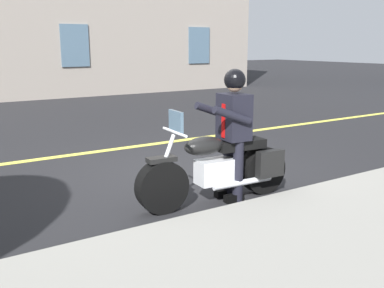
# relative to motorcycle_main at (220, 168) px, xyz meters

# --- Properties ---
(ground_plane) EXTENTS (80.00, 80.00, 0.00)m
(ground_plane) POSITION_rel_motorcycle_main_xyz_m (-0.21, -1.50, -0.45)
(ground_plane) COLOR black
(lane_center_stripe) EXTENTS (60.00, 0.16, 0.01)m
(lane_center_stripe) POSITION_rel_motorcycle_main_xyz_m (-0.21, -3.50, -0.45)
(lane_center_stripe) COLOR #E5DB4C
(lane_center_stripe) RESTS_ON ground_plane
(motorcycle_main) EXTENTS (2.22, 0.67, 1.26)m
(motorcycle_main) POSITION_rel_motorcycle_main_xyz_m (0.00, 0.00, 0.00)
(motorcycle_main) COLOR black
(motorcycle_main) RESTS_ON ground_plane
(rider_main) EXTENTS (0.64, 0.57, 1.74)m
(rider_main) POSITION_rel_motorcycle_main_xyz_m (-0.19, 0.01, 0.58)
(rider_main) COLOR black
(rider_main) RESTS_ON ground_plane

